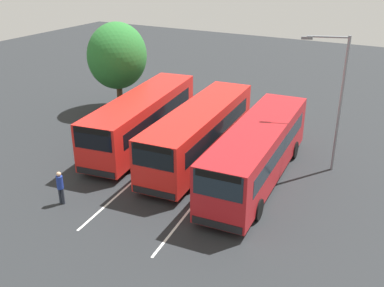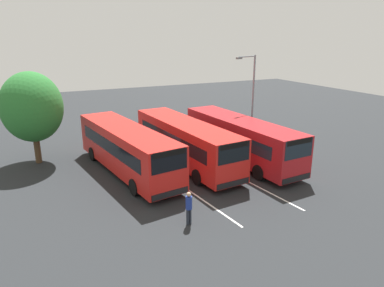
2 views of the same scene
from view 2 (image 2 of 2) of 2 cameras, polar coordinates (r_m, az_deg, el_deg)
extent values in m
plane|color=#232628|center=(25.21, -1.07, -3.66)|extent=(81.24, 81.24, 0.00)
cube|color=red|center=(23.96, -10.53, -0.69)|extent=(11.62, 4.12, 2.75)
cube|color=black|center=(18.92, -3.73, -2.87)|extent=(0.44, 2.21, 1.16)
cube|color=black|center=(24.35, -7.93, 0.53)|extent=(9.47, 1.45, 0.88)
cube|color=black|center=(23.44, -13.31, -0.42)|extent=(9.47, 1.45, 0.88)
cube|color=black|center=(18.76, -3.72, -1.58)|extent=(0.39, 2.00, 0.32)
cube|color=black|center=(19.62, -3.58, -8.11)|extent=(0.43, 2.30, 0.36)
cylinder|color=black|center=(21.81, -3.58, -5.65)|extent=(1.04, 0.42, 1.01)
cylinder|color=black|center=(20.82, -9.31, -7.00)|extent=(1.04, 0.42, 1.01)
cylinder|color=black|center=(27.97, -11.16, -0.78)|extent=(1.04, 0.42, 1.01)
cylinder|color=black|center=(27.20, -15.79, -1.63)|extent=(1.04, 0.42, 1.01)
cube|color=red|center=(25.07, -1.07, 0.39)|extent=(11.54, 3.46, 2.75)
cube|color=black|center=(20.34, 6.76, -1.53)|extent=(0.31, 2.21, 1.16)
cube|color=black|center=(25.58, 1.32, 1.50)|extent=(9.53, 0.88, 0.88)
cube|color=black|center=(24.42, -3.58, 0.72)|extent=(9.53, 0.88, 0.88)
cube|color=black|center=(20.19, 6.84, -0.32)|extent=(0.27, 2.01, 0.32)
cube|color=black|center=(21.00, 6.64, -6.46)|extent=(0.29, 2.31, 0.36)
cylinder|color=black|center=(23.19, 5.98, -4.30)|extent=(1.03, 0.36, 1.01)
cylinder|color=black|center=(21.94, 0.91, -5.47)|extent=(1.03, 0.36, 1.01)
cylinder|color=black|center=(29.03, -2.53, 0.18)|extent=(1.03, 0.36, 1.01)
cylinder|color=black|center=(28.04, -6.85, -0.53)|extent=(1.03, 0.36, 1.01)
cube|color=#AD191E|center=(26.07, 7.80, 0.89)|extent=(11.52, 3.30, 2.75)
cube|color=#19232D|center=(21.86, 16.85, -0.84)|extent=(0.27, 2.21, 1.16)
cube|color=#19232D|center=(26.73, 9.93, 1.93)|extent=(9.54, 0.75, 0.88)
cube|color=#19232D|center=(25.28, 5.62, 1.23)|extent=(9.54, 0.75, 0.88)
cube|color=black|center=(21.72, 16.99, 0.29)|extent=(0.24, 2.01, 0.32)
cube|color=black|center=(22.47, 16.49, -5.47)|extent=(0.26, 2.31, 0.36)
cylinder|color=black|center=(24.62, 15.05, -3.53)|extent=(1.03, 0.35, 1.01)
cylinder|color=black|center=(23.08, 10.78, -4.63)|extent=(1.03, 0.35, 1.01)
cylinder|color=black|center=(29.91, 5.33, 0.63)|extent=(1.03, 0.35, 1.01)
cylinder|color=black|center=(28.65, 1.40, -0.03)|extent=(1.03, 0.35, 1.01)
cylinder|color=#232833|center=(17.58, -0.73, -11.82)|extent=(0.13, 0.13, 0.84)
cylinder|color=#232833|center=(17.66, -0.30, -11.68)|extent=(0.13, 0.13, 0.84)
cylinder|color=navy|center=(17.27, -0.52, -9.57)|extent=(0.38, 0.38, 0.66)
sphere|color=tan|center=(17.08, -0.52, -8.24)|extent=(0.23, 0.23, 0.23)
cylinder|color=gray|center=(30.07, 9.82, 6.86)|extent=(0.16, 0.16, 7.46)
cylinder|color=gray|center=(28.82, 8.95, 13.74)|extent=(0.79, 2.00, 0.10)
cube|color=slate|center=(27.98, 7.65, 13.54)|extent=(0.38, 0.59, 0.14)
cylinder|color=#4C3823|center=(27.90, -23.79, -0.52)|extent=(0.44, 0.44, 2.38)
ellipsoid|color=#28702D|center=(27.23, -24.52, 5.41)|extent=(4.70, 4.23, 4.93)
cube|color=silver|center=(24.52, -5.25, -4.34)|extent=(17.80, 2.02, 0.01)
cube|color=silver|center=(26.04, 2.86, -2.99)|extent=(17.80, 2.02, 0.01)
camera|label=1|loc=(21.37, 66.01, 14.12)|focal=42.01mm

